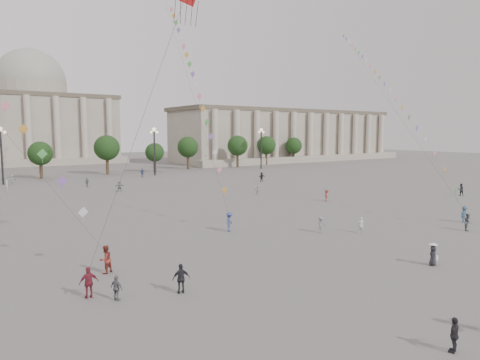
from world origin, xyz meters
TOP-DOWN VIEW (x-y plane):
  - ground at (0.00, 0.00)m, footprint 360.00×360.00m
  - hall_east at (75.00, 93.89)m, footprint 84.00×26.22m
  - hall_central at (0.00, 129.22)m, footprint 48.30×34.30m
  - tree_row at (0.00, 78.00)m, footprint 137.12×5.12m
  - lamp_post_mid_west at (-15.00, 70.00)m, footprint 2.00×0.90m
  - lamp_post_mid_east at (15.00, 70.00)m, footprint 2.00×0.90m
  - lamp_post_far_east at (45.00, 70.00)m, footprint 2.00×0.90m
  - person_crowd_0 at (11.12, 67.84)m, footprint 1.16×0.52m
  - person_crowd_4 at (-13.77, 68.00)m, footprint 1.85×1.15m
  - person_crowd_6 at (5.71, 9.37)m, footprint 1.17×0.89m
  - person_crowd_7 at (16.06, 33.10)m, footprint 1.41×1.18m
  - person_crowd_8 at (20.02, 22.40)m, footprint 1.12×1.21m
  - person_crowd_9 at (27.29, 46.72)m, footprint 1.76×0.75m
  - person_crowd_10 at (-15.24, 62.04)m, footprint 0.38×0.58m
  - person_crowd_12 at (-0.43, 48.69)m, footprint 1.62×0.64m
  - person_crowd_13 at (8.78, 7.11)m, footprint 0.68×0.64m
  - person_crowd_14 at (21.77, 4.01)m, footprint 1.18×0.70m
  - person_crowd_15 at (40.90, 14.62)m, footprint 1.13×1.07m
  - person_crowd_16 at (-3.28, 57.46)m, footprint 1.04×0.82m
  - tourist_0 at (-17.16, 5.45)m, footprint 1.11×0.51m
  - tourist_1 at (-12.40, 3.07)m, footprint 1.13×0.70m
  - tourist_3 at (-15.97, 4.15)m, footprint 0.70×0.94m
  - tourist_4 at (-5.73, -10.00)m, footprint 1.01×0.63m
  - kite_flyer_0 at (-15.00, 9.29)m, footprint 1.16×1.06m
  - kite_flyer_1 at (-1.18, 14.88)m, footprint 1.40×1.34m
  - kite_flyer_2 at (18.17, 1.78)m, footprint 1.04×0.99m
  - hat_person at (5.05, -2.50)m, footprint 0.85×0.75m
  - dragon_kite at (-10.23, 6.23)m, footprint 4.61×1.49m
  - kite_train_mid at (4.77, 38.06)m, footprint 11.92×43.73m
  - kite_train_east at (35.48, 26.05)m, footprint 32.36×44.57m

SIDE VIEW (x-z plane):
  - ground at x=0.00m, z-range 0.00..0.00m
  - tourist_3 at x=-15.97m, z-range 0.00..1.48m
  - person_crowd_7 at x=16.06m, z-range 0.00..1.52m
  - person_crowd_13 at x=8.78m, z-range 0.00..1.56m
  - person_crowd_10 at x=-15.24m, z-range 0.00..1.59m
  - person_crowd_6 at x=5.71m, z-range 0.00..1.60m
  - tourist_4 at x=-5.73m, z-range 0.00..1.60m
  - hat_person at x=5.05m, z-range -0.04..1.65m
  - person_crowd_8 at x=20.02m, z-range 0.00..1.64m
  - person_crowd_16 at x=-3.28m, z-range 0.00..1.65m
  - kite_flyer_2 at x=18.17m, z-range 0.00..1.70m
  - person_crowd_12 at x=-0.43m, z-range 0.00..1.71m
  - person_crowd_14 at x=21.77m, z-range 0.00..1.79m
  - tourist_1 at x=-12.40m, z-range 0.00..1.80m
  - person_crowd_9 at x=27.29m, z-range 0.00..1.84m
  - person_crowd_15 at x=40.90m, z-range 0.00..1.84m
  - tourist_0 at x=-17.16m, z-range 0.00..1.86m
  - person_crowd_4 at x=-13.77m, z-range 0.00..1.90m
  - kite_flyer_1 at x=-1.18m, z-range 0.00..1.91m
  - person_crowd_0 at x=11.12m, z-range 0.00..1.94m
  - kite_flyer_0 at x=-15.00m, z-range 0.00..1.95m
  - tree_row at x=0.00m, z-range 1.39..9.39m
  - lamp_post_mid_west at x=-15.00m, z-range 2.03..12.68m
  - lamp_post_mid_east at x=15.00m, z-range 2.03..12.68m
  - lamp_post_far_east at x=45.00m, z-range 2.03..12.68m
  - hall_east at x=75.00m, z-range -0.17..17.03m
  - hall_central at x=0.00m, z-range -3.52..31.98m
  - dragon_kite at x=-10.23m, z-range 8.48..26.77m
  - kite_train_east at x=35.48m, z-range -14.17..50.17m
  - kite_train_mid at x=4.77m, z-range -6.45..56.50m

